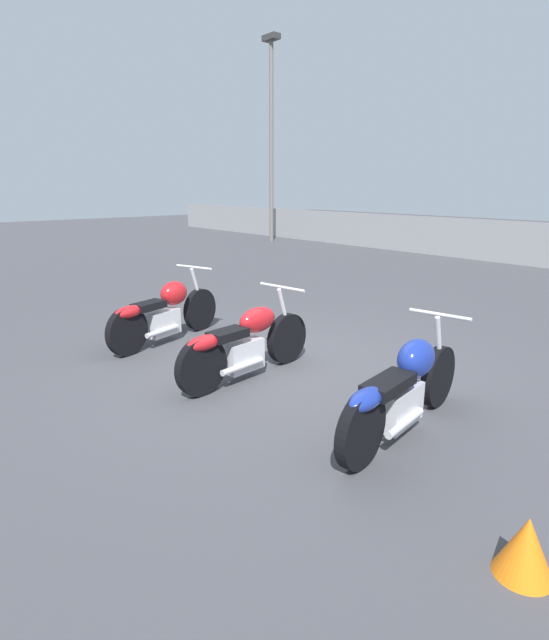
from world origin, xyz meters
TOP-DOWN VIEW (x-y plane):
  - ground_plane at (0.00, 0.00)m, footprint 60.00×60.00m
  - light_pole_left at (-11.24, 9.19)m, footprint 0.70×0.35m
  - motorcycle_slot_0 at (-1.93, -0.55)m, footprint 0.87×2.02m
  - motorcycle_slot_1 at (-0.07, -0.52)m, footprint 0.69×2.01m
  - motorcycle_slot_2 at (1.91, -0.26)m, footprint 0.67×2.12m
  - traffic_cone_near at (3.38, -1.13)m, footprint 0.33×0.33m

SIDE VIEW (x-z plane):
  - ground_plane at x=0.00m, z-range 0.00..0.00m
  - traffic_cone_near at x=3.38m, z-range 0.00..0.37m
  - motorcycle_slot_1 at x=-0.07m, z-range -0.08..0.93m
  - motorcycle_slot_2 at x=1.91m, z-range -0.06..0.93m
  - motorcycle_slot_0 at x=-1.93m, z-range -0.07..0.94m
  - light_pole_left at x=-11.24m, z-range 0.68..8.17m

